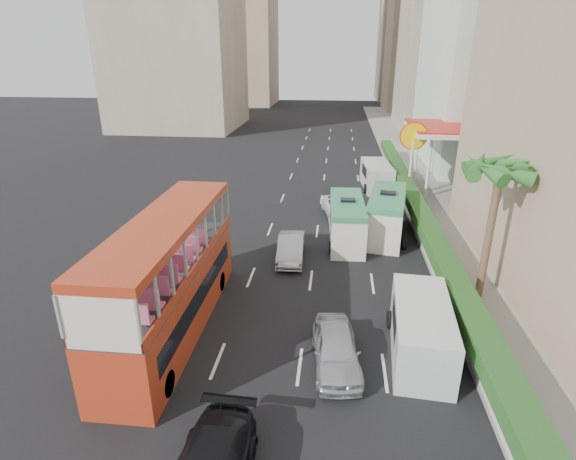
# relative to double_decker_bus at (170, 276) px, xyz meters

# --- Properties ---
(ground_plane) EXTENTS (200.00, 200.00, 0.00)m
(ground_plane) POSITION_rel_double_decker_bus_xyz_m (6.00, 0.00, -2.53)
(ground_plane) COLOR black
(ground_plane) RESTS_ON ground
(double_decker_bus) EXTENTS (2.50, 11.00, 5.06)m
(double_decker_bus) POSITION_rel_double_decker_bus_xyz_m (0.00, 0.00, 0.00)
(double_decker_bus) COLOR #B33519
(double_decker_bus) RESTS_ON ground
(car_silver_lane_a) EXTENTS (1.65, 4.21, 1.37)m
(car_silver_lane_a) POSITION_rel_double_decker_bus_xyz_m (4.27, 7.49, -2.53)
(car_silver_lane_a) COLOR #BBBDC2
(car_silver_lane_a) RESTS_ON ground
(car_silver_lane_b) EXTENTS (2.16, 4.40, 1.44)m
(car_silver_lane_b) POSITION_rel_double_decker_bus_xyz_m (6.96, -1.74, -2.53)
(car_silver_lane_b) COLOR #BBBDC2
(car_silver_lane_b) RESTS_ON ground
(van_asset) EXTENTS (3.27, 5.41, 1.40)m
(van_asset) POSITION_rel_double_decker_bus_xyz_m (7.22, 14.96, -2.53)
(van_asset) COLOR silver
(van_asset) RESTS_ON ground
(minibus_near) EXTENTS (2.19, 6.05, 2.66)m
(minibus_near) POSITION_rel_double_decker_bus_xyz_m (7.48, 10.53, -1.20)
(minibus_near) COLOR silver
(minibus_near) RESTS_ON ground
(minibus_far) EXTENTS (3.10, 6.60, 2.81)m
(minibus_far) POSITION_rel_double_decker_bus_xyz_m (10.03, 11.76, -1.12)
(minibus_far) COLOR silver
(minibus_far) RESTS_ON ground
(panel_van_near) EXTENTS (2.53, 5.46, 2.12)m
(panel_van_near) POSITION_rel_double_decker_bus_xyz_m (10.25, -0.63, -1.47)
(panel_van_near) COLOR silver
(panel_van_near) RESTS_ON ground
(panel_van_far) EXTENTS (2.63, 5.62, 2.19)m
(panel_van_far) POSITION_rel_double_decker_bus_xyz_m (10.24, 22.94, -1.44)
(panel_van_far) COLOR silver
(panel_van_far) RESTS_ON ground
(sidewalk) EXTENTS (6.00, 120.00, 0.18)m
(sidewalk) POSITION_rel_double_decker_bus_xyz_m (15.00, 25.00, -2.44)
(sidewalk) COLOR #99968C
(sidewalk) RESTS_ON ground
(kerb_wall) EXTENTS (0.30, 44.00, 1.00)m
(kerb_wall) POSITION_rel_double_decker_bus_xyz_m (12.20, 14.00, -1.85)
(kerb_wall) COLOR silver
(kerb_wall) RESTS_ON sidewalk
(hedge) EXTENTS (1.10, 44.00, 0.70)m
(hedge) POSITION_rel_double_decker_bus_xyz_m (12.20, 14.00, -1.00)
(hedge) COLOR #2D6626
(hedge) RESTS_ON kerb_wall
(palm_tree) EXTENTS (0.36, 0.36, 6.40)m
(palm_tree) POSITION_rel_double_decker_bus_xyz_m (13.80, 4.00, 0.85)
(palm_tree) COLOR brown
(palm_tree) RESTS_ON sidewalk
(shell_station) EXTENTS (6.50, 8.00, 5.50)m
(shell_station) POSITION_rel_double_decker_bus_xyz_m (16.00, 23.00, 0.22)
(shell_station) COLOR silver
(shell_station) RESTS_ON ground
(tower_far_b) EXTENTS (14.00, 14.00, 40.00)m
(tower_far_b) POSITION_rel_double_decker_bus_xyz_m (23.00, 104.00, 17.47)
(tower_far_b) COLOR #B6A28F
(tower_far_b) RESTS_ON ground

